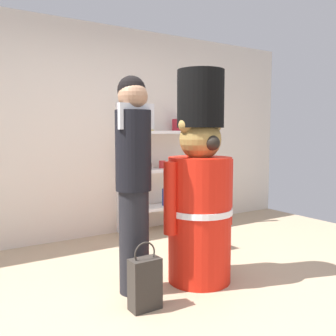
# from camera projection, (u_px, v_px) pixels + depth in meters

# --- Properties ---
(ground_plane) EXTENTS (6.40, 6.40, 0.00)m
(ground_plane) POSITION_uv_depth(u_px,v_px,m) (191.00, 302.00, 2.89)
(ground_plane) COLOR tan
(back_wall) EXTENTS (6.40, 0.12, 2.60)m
(back_wall) POSITION_uv_depth(u_px,v_px,m) (85.00, 132.00, 4.60)
(back_wall) COLOR silver
(back_wall) RESTS_ON ground_plane
(merchandise_shelf) EXTENTS (1.22, 0.35, 1.66)m
(merchandise_shelf) POSITION_uv_depth(u_px,v_px,m) (163.00, 165.00, 5.00)
(merchandise_shelf) COLOR white
(merchandise_shelf) RESTS_ON ground_plane
(teddy_bear_guard) EXTENTS (0.72, 0.56, 1.81)m
(teddy_bear_guard) POSITION_uv_depth(u_px,v_px,m) (200.00, 191.00, 3.23)
(teddy_bear_guard) COLOR red
(teddy_bear_guard) RESTS_ON ground_plane
(person_shopper) EXTENTS (0.30, 0.28, 1.73)m
(person_shopper) POSITION_uv_depth(u_px,v_px,m) (133.00, 175.00, 2.98)
(person_shopper) COLOR black
(person_shopper) RESTS_ON ground_plane
(shopping_bag) EXTENTS (0.23, 0.13, 0.50)m
(shopping_bag) POSITION_uv_depth(u_px,v_px,m) (145.00, 283.00, 2.75)
(shopping_bag) COLOR #332D28
(shopping_bag) RESTS_ON ground_plane
(display_crate) EXTENTS (0.39, 0.27, 0.26)m
(display_crate) POSITION_uv_depth(u_px,v_px,m) (204.00, 238.00, 4.17)
(display_crate) COLOR olive
(display_crate) RESTS_ON ground_plane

